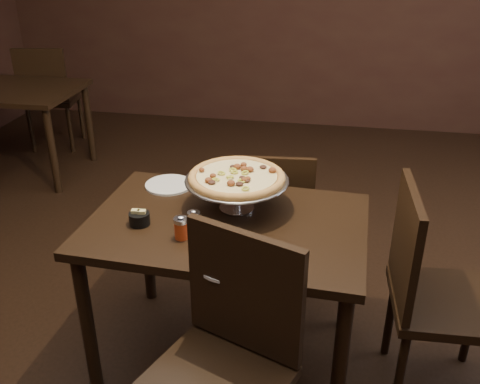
# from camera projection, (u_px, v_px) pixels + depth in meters

# --- Properties ---
(room) EXTENTS (6.04, 7.04, 2.84)m
(room) POSITION_uv_depth(u_px,v_px,m) (241.00, 71.00, 2.05)
(room) COLOR black
(room) RESTS_ON ground
(dining_table) EXTENTS (1.24, 0.86, 0.75)m
(dining_table) POSITION_uv_depth(u_px,v_px,m) (227.00, 240.00, 2.37)
(dining_table) COLOR black
(dining_table) RESTS_ON ground
(background_table) EXTENTS (1.17, 0.78, 0.73)m
(background_table) POSITION_uv_depth(u_px,v_px,m) (7.00, 99.00, 4.35)
(background_table) COLOR black
(background_table) RESTS_ON ground
(pizza_stand) EXTENTS (0.46, 0.46, 0.19)m
(pizza_stand) POSITION_uv_depth(u_px,v_px,m) (237.00, 178.00, 2.35)
(pizza_stand) COLOR #B6B5BC
(pizza_stand) RESTS_ON dining_table
(parmesan_shaker) EXTENTS (0.05, 0.05, 0.10)m
(parmesan_shaker) POSITION_uv_depth(u_px,v_px,m) (194.00, 221.00, 2.24)
(parmesan_shaker) COLOR beige
(parmesan_shaker) RESTS_ON dining_table
(pepper_flake_shaker) EXTENTS (0.06, 0.06, 0.11)m
(pepper_flake_shaker) POSITION_uv_depth(u_px,v_px,m) (181.00, 228.00, 2.18)
(pepper_flake_shaker) COLOR maroon
(pepper_flake_shaker) RESTS_ON dining_table
(packet_caddy) EXTENTS (0.09, 0.09, 0.07)m
(packet_caddy) POSITION_uv_depth(u_px,v_px,m) (139.00, 218.00, 2.29)
(packet_caddy) COLOR black
(packet_caddy) RESTS_ON dining_table
(napkin_stack) EXTENTS (0.17, 0.17, 0.02)m
(napkin_stack) POSITION_uv_depth(u_px,v_px,m) (272.00, 260.00, 2.04)
(napkin_stack) COLOR white
(napkin_stack) RESTS_ON dining_table
(plate_left) EXTENTS (0.23, 0.23, 0.01)m
(plate_left) POSITION_uv_depth(u_px,v_px,m) (169.00, 185.00, 2.63)
(plate_left) COLOR silver
(plate_left) RESTS_ON dining_table
(plate_near) EXTENTS (0.25, 0.25, 0.01)m
(plate_near) POSITION_uv_depth(u_px,v_px,m) (230.00, 263.00, 2.02)
(plate_near) COLOR silver
(plate_near) RESTS_ON dining_table
(serving_spatula) EXTENTS (0.14, 0.14, 0.02)m
(serving_spatula) POSITION_uv_depth(u_px,v_px,m) (244.00, 190.00, 2.25)
(serving_spatula) COLOR #B6B5BC
(serving_spatula) RESTS_ON pizza_stand
(chair_far) EXTENTS (0.44, 0.44, 0.86)m
(chair_far) POSITION_uv_depth(u_px,v_px,m) (275.00, 215.00, 2.94)
(chair_far) COLOR black
(chair_far) RESTS_ON ground
(chair_near) EXTENTS (0.60, 0.60, 0.99)m
(chair_near) POSITION_uv_depth(u_px,v_px,m) (225.00, 358.00, 1.88)
(chair_near) COLOR black
(chair_near) RESTS_ON ground
(chair_side) EXTENTS (0.48, 0.48, 0.98)m
(chair_side) POSITION_uv_depth(u_px,v_px,m) (431.00, 288.00, 2.24)
(chair_side) COLOR black
(chair_side) RESTS_ON ground
(bg_chair_far) EXTENTS (0.52, 0.52, 0.96)m
(bg_chair_far) POSITION_uv_depth(u_px,v_px,m) (49.00, 94.00, 4.87)
(bg_chair_far) COLOR black
(bg_chair_far) RESTS_ON ground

